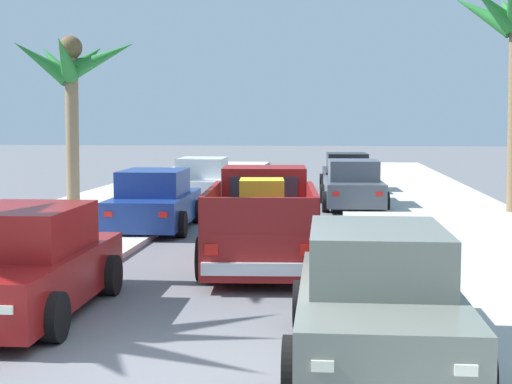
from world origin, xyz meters
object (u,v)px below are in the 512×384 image
car_left_mid (202,182)px  car_right_far (347,174)px  car_left_near (353,186)px  palm_tree_right_mid (71,72)px  car_left_far (24,265)px  car_right_mid (155,202)px  car_right_near (377,299)px  pickup_truck (263,223)px

car_left_mid → car_right_far: bearing=42.7°
car_left_near → palm_tree_right_mid: palm_tree_right_mid is taller
car_left_far → car_right_mid: bearing=91.0°
car_left_near → car_right_near: 15.72m
car_right_mid → car_left_far: (0.14, -8.56, 0.00)m
car_left_mid → pickup_truck: bearing=-74.1°
car_left_near → car_left_far: (-5.01, -14.10, 0.00)m
pickup_truck → car_left_near: (1.98, 9.90, -0.08)m
pickup_truck → car_right_far: (1.88, 15.29, -0.08)m
car_right_far → palm_tree_right_mid: (-8.76, -6.43, 3.58)m
car_right_near → palm_tree_right_mid: palm_tree_right_mid is taller
car_left_near → car_right_far: bearing=91.1°
car_right_mid → car_right_near: bearing=-63.7°
pickup_truck → palm_tree_right_mid: palm_tree_right_mid is taller
pickup_truck → palm_tree_right_mid: bearing=127.8°
car_right_near → car_left_far: 5.14m
palm_tree_right_mid → car_right_mid: bearing=-50.6°
car_left_near → palm_tree_right_mid: bearing=-173.3°
car_left_far → car_right_near: bearing=-18.3°
pickup_truck → car_left_far: pickup_truck is taller
car_left_near → car_right_mid: same height
car_right_mid → car_left_far: size_ratio=1.00×
car_right_near → car_right_mid: 11.34m
pickup_truck → car_left_far: 5.18m
car_right_near → car_right_far: size_ratio=0.99×
pickup_truck → car_right_near: bearing=-72.4°
car_left_far → car_right_far: (4.91, 19.49, 0.00)m
car_right_near → car_right_far: (0.03, 21.10, 0.00)m
car_right_near → car_left_far: same height
car_right_far → pickup_truck: bearing=-97.0°
car_left_mid → palm_tree_right_mid: palm_tree_right_mid is taller
pickup_truck → palm_tree_right_mid: size_ratio=0.98×
car_left_near → car_right_near: size_ratio=1.01×
car_right_near → car_left_mid: same height
car_right_near → car_right_mid: bearing=116.3°
pickup_truck → car_right_far: size_ratio=1.23×
car_right_near → car_left_mid: bearing=106.5°
car_right_near → car_right_mid: size_ratio=0.99×
car_right_near → car_left_mid: 17.27m
pickup_truck → car_left_far: size_ratio=1.24×
car_left_near → car_left_mid: same height
car_left_far → palm_tree_right_mid: bearing=106.4°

